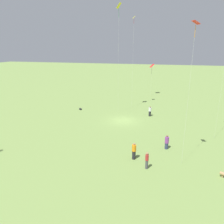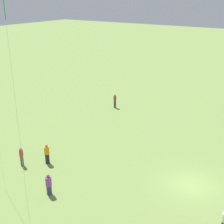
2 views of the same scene
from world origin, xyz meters
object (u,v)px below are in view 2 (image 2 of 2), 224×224
object	(u,v)px
person_3	(22,157)
kite_4	(4,7)
person_2	(47,154)
person_4	(49,185)
person_0	(115,101)

from	to	relation	value
person_3	kite_4	xyz separation A→B (m)	(-9.97, 7.83, 13.14)
person_2	kite_4	xyz separation A→B (m)	(-8.37, 9.38, 13.12)
person_2	person_4	bearing A→B (deg)	-157.21
person_4	kite_4	distance (m)	15.34
person_3	person_2	bearing A→B (deg)	-106.76
person_4	person_3	bearing A→B (deg)	-94.97
person_0	person_2	size ratio (longest dim) A/B	0.99
person_3	kite_4	bearing A→B (deg)	170.72
person_0	kite_4	distance (m)	30.45
person_0	person_3	bearing A→B (deg)	-152.97
person_2	person_3	bearing A→B (deg)	111.08
person_0	person_4	size ratio (longest dim) A/B	1.08
person_3	person_4	distance (m)	5.34
person_2	person_3	distance (m)	2.23
person_3	person_4	xyz separation A→B (m)	(-5.04, 1.76, -0.05)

